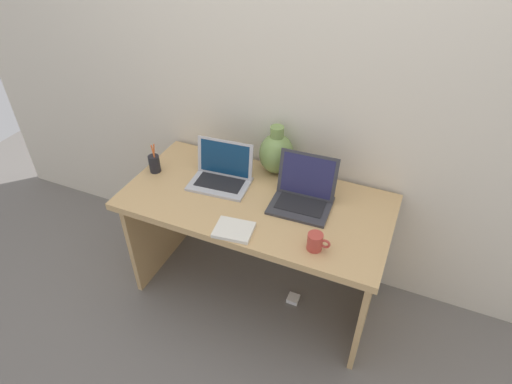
{
  "coord_description": "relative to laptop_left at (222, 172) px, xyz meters",
  "views": [
    {
      "loc": [
        0.71,
        -1.64,
        2.16
      ],
      "look_at": [
        0.0,
        0.0,
        0.78
      ],
      "focal_mm": 30.12,
      "sensor_mm": 36.0,
      "label": 1
    }
  ],
  "objects": [
    {
      "name": "back_wall",
      "position": [
        0.24,
        0.31,
        0.41
      ],
      "size": [
        4.4,
        0.04,
        2.4
      ],
      "primitive_type": "cube",
      "color": "beige",
      "rests_on": "ground"
    },
    {
      "name": "coffee_mug",
      "position": [
        0.64,
        -0.31,
        -0.02
      ],
      "size": [
        0.11,
        0.07,
        0.09
      ],
      "color": "#B23D33",
      "rests_on": "desk"
    },
    {
      "name": "power_brick",
      "position": [
        0.49,
        -0.07,
        -0.78
      ],
      "size": [
        0.07,
        0.07,
        0.03
      ],
      "primitive_type": "cube",
      "color": "white",
      "rests_on": "ground"
    },
    {
      "name": "desk",
      "position": [
        0.24,
        -0.08,
        -0.22
      ],
      "size": [
        1.43,
        0.7,
        0.73
      ],
      "color": "tan",
      "rests_on": "ground"
    },
    {
      "name": "notebook_stack",
      "position": [
        0.24,
        -0.35,
        -0.05
      ],
      "size": [
        0.2,
        0.17,
        0.02
      ],
      "primitive_type": "cube",
      "rotation": [
        0.0,
        0.0,
        0.13
      ],
      "color": "silver",
      "rests_on": "desk"
    },
    {
      "name": "green_vase",
      "position": [
        0.24,
        0.21,
        0.06
      ],
      "size": [
        0.2,
        0.2,
        0.29
      ],
      "color": "#75934C",
      "rests_on": "desk"
    },
    {
      "name": "pen_cup",
      "position": [
        -0.4,
        -0.07,
        -0.01
      ],
      "size": [
        0.06,
        0.06,
        0.18
      ],
      "color": "black",
      "rests_on": "desk"
    },
    {
      "name": "laptop_left",
      "position": [
        0.0,
        0.0,
        0.0
      ],
      "size": [
        0.34,
        0.25,
        0.23
      ],
      "color": "#B2B2B7",
      "rests_on": "desk"
    },
    {
      "name": "laptop_right",
      "position": [
        0.47,
        0.0,
        0.01
      ],
      "size": [
        0.32,
        0.27,
        0.25
      ],
      "color": "#333338",
      "rests_on": "desk"
    },
    {
      "name": "ground_plane",
      "position": [
        0.24,
        -0.08,
        -0.79
      ],
      "size": [
        6.0,
        6.0,
        0.0
      ],
      "primitive_type": "plane",
      "color": "slate"
    }
  ]
}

